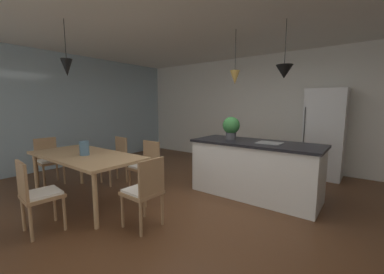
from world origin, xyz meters
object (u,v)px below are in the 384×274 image
chair_kitchen_end (145,190)px  vase_on_dining_table (84,148)px  chair_near_right (37,193)px  refrigerator (324,134)px  chair_window_end (49,159)px  chair_far_right (146,165)px  chair_far_left (116,158)px  potted_plant_on_island (231,127)px  dining_table (85,159)px  kitchen_island (255,168)px

chair_kitchen_end → vase_on_dining_table: 1.34m
chair_near_right → refrigerator: bearing=63.0°
chair_window_end → refrigerator: (4.04, 3.62, 0.43)m
chair_far_right → refrigerator: size_ratio=0.48×
chair_far_left → refrigerator: (3.13, 2.80, 0.43)m
chair_window_end → potted_plant_on_island: potted_plant_on_island is taller
refrigerator → potted_plant_on_island: (-1.16, -1.84, 0.21)m
dining_table → kitchen_island: bearing=41.9°
chair_kitchen_end → dining_table: bearing=180.0°
refrigerator → chair_far_left: bearing=-138.2°
dining_table → chair_kitchen_end: (1.34, -0.00, -0.20)m
chair_far_right → kitchen_island: (1.55, 0.95, -0.01)m
chair_near_right → chair_far_right: size_ratio=1.00×
chair_far_left → kitchen_island: kitchen_island is taller
chair_window_end → chair_kitchen_end: 2.67m
refrigerator → vase_on_dining_table: 4.52m
chair_far_right → chair_kitchen_end: bearing=-42.6°
chair_kitchen_end → potted_plant_on_island: potted_plant_on_island is taller
chair_kitchen_end → chair_far_right: same height
chair_near_right → kitchen_island: kitchen_island is taller
dining_table → potted_plant_on_island: 2.40m
chair_window_end → refrigerator: refrigerator is taller
chair_near_right → chair_kitchen_end: (0.91, 0.83, 0.00)m
chair_kitchen_end → chair_far_left: 1.95m
chair_window_end → chair_far_right: (1.77, 0.83, 0.00)m
chair_near_right → chair_window_end: bearing=154.8°
chair_near_right → chair_kitchen_end: same height
dining_table → chair_window_end: bearing=179.9°
chair_far_left → chair_far_right: (0.87, 0.00, 0.00)m
chair_far_left → chair_window_end: bearing=-137.6°
dining_table → chair_window_end: chair_window_end is taller
chair_far_left → vase_on_dining_table: vase_on_dining_table is taller
chair_window_end → kitchen_island: bearing=28.2°
chair_near_right → chair_kitchen_end: bearing=42.4°
chair_kitchen_end → chair_near_right: bearing=-137.6°
vase_on_dining_table → chair_far_left: bearing=119.3°
chair_window_end → vase_on_dining_table: bearing=-1.6°
chair_far_left → kitchen_island: (2.41, 0.95, -0.01)m
chair_window_end → chair_near_right: 1.95m
dining_table → chair_kitchen_end: 1.35m
chair_far_left → chair_far_right: 0.87m
chair_near_right → refrigerator: refrigerator is taller
kitchen_island → vase_on_dining_table: 2.68m
potted_plant_on_island → vase_on_dining_table: potted_plant_on_island is taller
chair_near_right → refrigerator: (2.27, 4.46, 0.43)m
chair_window_end → kitchen_island: kitchen_island is taller
dining_table → chair_far_left: (-0.43, 0.83, -0.20)m
potted_plant_on_island → vase_on_dining_table: bearing=-129.3°
chair_far_right → potted_plant_on_island: (1.11, 0.95, 0.65)m
chair_far_left → refrigerator: refrigerator is taller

